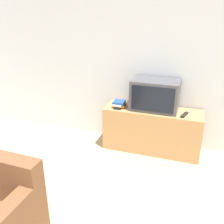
% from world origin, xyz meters
% --- Properties ---
extents(wall_back, '(9.00, 0.06, 2.60)m').
position_xyz_m(wall_back, '(0.00, 3.03, 1.30)').
color(wall_back, silver).
rests_on(wall_back, ground_plane).
extents(tv_stand, '(1.37, 0.44, 0.63)m').
position_xyz_m(tv_stand, '(0.55, 2.76, 0.32)').
color(tv_stand, tan).
rests_on(tv_stand, ground_plane).
extents(television, '(0.65, 0.39, 0.42)m').
position_xyz_m(television, '(0.56, 2.79, 0.84)').
color(television, '#4C4C51').
rests_on(television, tv_stand).
extents(book_stack, '(0.18, 0.22, 0.09)m').
position_xyz_m(book_stack, '(0.07, 2.71, 0.68)').
color(book_stack, black).
rests_on(book_stack, tv_stand).
extents(remote_on_stand, '(0.10, 0.19, 0.02)m').
position_xyz_m(remote_on_stand, '(0.98, 2.68, 0.65)').
color(remote_on_stand, black).
rests_on(remote_on_stand, tv_stand).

